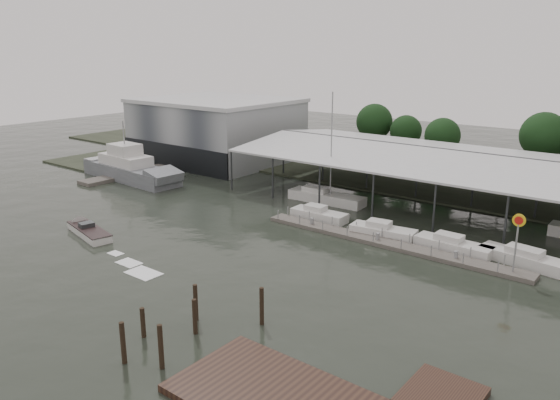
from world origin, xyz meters
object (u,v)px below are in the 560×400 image
Objects in this scene: shell_fuel_sign at (517,232)px; speedboat_underway at (87,230)px; white_sailboat at (325,197)px; grey_trawler at (131,169)px.

shell_fuel_sign is 41.84m from speedboat_underway.
grey_trawler is at bearing -168.48° from white_sailboat.
white_sailboat is 28.67m from speedboat_underway.
white_sailboat reaches higher than grey_trawler.
speedboat_underway is (-12.95, -25.58, -0.26)m from white_sailboat.
grey_trawler reaches higher than shell_fuel_sign.
white_sailboat is (29.22, 7.62, -0.92)m from grey_trawler.
grey_trawler is 1.36× the size of white_sailboat.
shell_fuel_sign is 54.69m from grey_trawler.
shell_fuel_sign is 0.29× the size of grey_trawler.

